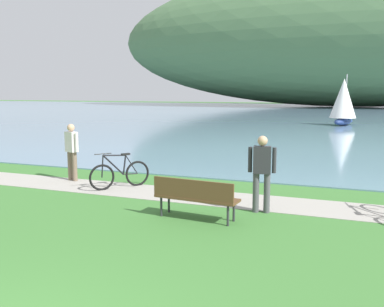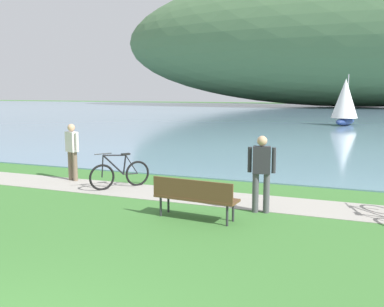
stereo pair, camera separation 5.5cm
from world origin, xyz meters
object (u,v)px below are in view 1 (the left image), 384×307
Objects in this scene: bicycle_beside_path at (120,174)px; sailboat_mid_bay at (343,101)px; park_bench_near_camera at (195,195)px; person_at_shoreline at (72,149)px; person_on_the_grass at (262,169)px.

sailboat_mid_bay reaches higher than bicycle_beside_path.
park_bench_near_camera is 0.47× the size of sailboat_mid_bay.
person_at_shoreline reaches higher than park_bench_near_camera.
person_on_the_grass reaches higher than park_bench_near_camera.
bicycle_beside_path is 1.96m from person_at_shoreline.
bicycle_beside_path is 0.85× the size of person_on_the_grass.
person_on_the_grass is 0.43× the size of sailboat_mid_bay.
person_at_shoreline is at bearing 167.61° from person_on_the_grass.
bicycle_beside_path is 25.55m from sailboat_mid_bay.
bicycle_beside_path is 0.37× the size of sailboat_mid_bay.
park_bench_near_camera is at bearing -94.68° from sailboat_mid_bay.
sailboat_mid_bay is at bearing 85.32° from park_bench_near_camera.
sailboat_mid_bay is (7.01, 24.61, 0.92)m from person_at_shoreline.
sailboat_mid_bay reaches higher than person_on_the_grass.
sailboat_mid_bay is at bearing 74.10° from person_at_shoreline.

